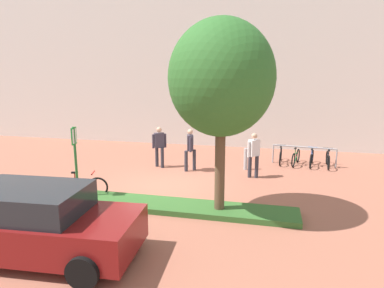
{
  "coord_description": "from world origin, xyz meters",
  "views": [
    {
      "loc": [
        3.5,
        -10.8,
        3.85
      ],
      "look_at": [
        0.69,
        1.24,
        1.29
      ],
      "focal_mm": 31.38,
      "sensor_mm": 36.0,
      "label": 1
    }
  ],
  "objects": [
    {
      "name": "person_shirt_white",
      "position": [
        2.97,
        1.69,
        0.98
      ],
      "size": [
        0.46,
        0.46,
        1.72
      ],
      "color": "#2D2D38",
      "rests_on": "ground"
    },
    {
      "name": "person_suited_navy",
      "position": [
        -0.97,
        2.3,
        0.98
      ],
      "size": [
        0.54,
        0.41,
        1.72
      ],
      "color": "#2D2D38",
      "rests_on": "ground"
    },
    {
      "name": "person_suited_dark",
      "position": [
        0.42,
        2.07,
        0.98
      ],
      "size": [
        0.42,
        0.59,
        1.72
      ],
      "color": "#2D2D38",
      "rests_on": "ground"
    },
    {
      "name": "building_facade",
      "position": [
        0.0,
        7.68,
        5.0
      ],
      "size": [
        28.0,
        1.2,
        10.0
      ],
      "primitive_type": "cube",
      "color": "silver",
      "rests_on": "ground"
    },
    {
      "name": "bike_at_sign",
      "position": [
        -2.23,
        -1.7,
        0.35
      ],
      "size": [
        1.63,
        0.59,
        0.86
      ],
      "color": "black",
      "rests_on": "ground"
    },
    {
      "name": "planter_strip",
      "position": [
        0.94,
        -1.94,
        0.08
      ],
      "size": [
        7.0,
        1.1,
        0.16
      ],
      "primitive_type": "cube",
      "color": "#336028",
      "rests_on": "ground"
    },
    {
      "name": "tree_sidewalk",
      "position": [
        2.23,
        -1.97,
        3.74
      ],
      "size": [
        2.8,
        2.8,
        5.3
      ],
      "color": "brown",
      "rests_on": "ground"
    },
    {
      "name": "parking_sign_post",
      "position": [
        -2.22,
        -1.94,
        1.52
      ],
      "size": [
        0.09,
        0.36,
        2.32
      ],
      "color": "#2D7238",
      "rests_on": "ground"
    },
    {
      "name": "bike_rack_cluster",
      "position": [
        5.01,
        4.02,
        0.35
      ],
      "size": [
        2.64,
        1.79,
        0.83
      ],
      "color": "#99999E",
      "rests_on": "ground"
    },
    {
      "name": "ground_plane",
      "position": [
        0.0,
        0.0,
        0.0
      ],
      "size": [
        60.0,
        60.0,
        0.0
      ],
      "primitive_type": "plane",
      "color": "#9E5B47"
    },
    {
      "name": "bollard_steel",
      "position": [
        2.62,
        2.73,
        0.45
      ],
      "size": [
        0.16,
        0.16,
        0.9
      ],
      "primitive_type": "cylinder",
      "color": "#ADADB2",
      "rests_on": "ground"
    },
    {
      "name": "car_maroon_wagon",
      "position": [
        -1.25,
        -5.08,
        0.76
      ],
      "size": [
        4.41,
        2.25,
        1.54
      ],
      "color": "maroon",
      "rests_on": "ground"
    }
  ]
}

